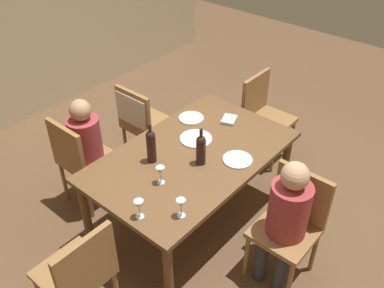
# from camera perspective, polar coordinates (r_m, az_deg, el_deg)

# --- Properties ---
(ground_plane) EXTENTS (10.00, 10.00, 0.00)m
(ground_plane) POSITION_cam_1_polar(r_m,az_deg,el_deg) (3.97, 0.00, -9.95)
(ground_plane) COLOR brown
(dining_table) EXTENTS (1.73, 1.06, 0.75)m
(dining_table) POSITION_cam_1_polar(r_m,az_deg,el_deg) (3.52, 0.00, -2.36)
(dining_table) COLOR brown
(dining_table) RESTS_ON ground_plane
(chair_far_left) EXTENTS (0.44, 0.44, 0.92)m
(chair_far_left) POSITION_cam_1_polar(r_m,az_deg,el_deg) (3.91, -14.85, -1.76)
(chair_far_left) COLOR olive
(chair_far_left) RESTS_ON ground_plane
(chair_near) EXTENTS (0.44, 0.44, 0.92)m
(chair_near) POSITION_cam_1_polar(r_m,az_deg,el_deg) (3.31, 13.29, -9.83)
(chair_near) COLOR olive
(chair_near) RESTS_ON ground_plane
(chair_right_end) EXTENTS (0.44, 0.44, 0.92)m
(chair_right_end) POSITION_cam_1_polar(r_m,az_deg,el_deg) (4.48, 9.56, 4.32)
(chair_right_end) COLOR olive
(chair_right_end) RESTS_ON ground_plane
(chair_far_right) EXTENTS (0.46, 0.44, 0.92)m
(chair_far_right) POSITION_cam_1_polar(r_m,az_deg,el_deg) (4.24, -7.06, 3.55)
(chair_far_right) COLOR olive
(chair_far_right) RESTS_ON ground_plane
(chair_left_end) EXTENTS (0.44, 0.44, 0.92)m
(chair_left_end) POSITION_cam_1_polar(r_m,az_deg,el_deg) (3.00, -14.93, -16.39)
(chair_left_end) COLOR olive
(chair_left_end) RESTS_ON ground_plane
(person_woman_host) EXTENTS (0.33, 0.28, 1.08)m
(person_woman_host) POSITION_cam_1_polar(r_m,az_deg,el_deg) (3.90, -13.77, 0.14)
(person_woman_host) COLOR #33333D
(person_woman_host) RESTS_ON ground_plane
(person_man_bearded) EXTENTS (0.34, 0.30, 1.12)m
(person_man_bearded) POSITION_cam_1_polar(r_m,az_deg,el_deg) (3.15, 12.55, -9.56)
(person_man_bearded) COLOR #33333D
(person_man_bearded) RESTS_ON ground_plane
(wine_bottle_tall_green) EXTENTS (0.08, 0.08, 0.35)m
(wine_bottle_tall_green) POSITION_cam_1_polar(r_m,az_deg,el_deg) (3.32, -5.53, -0.16)
(wine_bottle_tall_green) COLOR black
(wine_bottle_tall_green) RESTS_ON dining_table
(wine_bottle_dark_red) EXTENTS (0.08, 0.08, 0.33)m
(wine_bottle_dark_red) POSITION_cam_1_polar(r_m,az_deg,el_deg) (3.29, 1.21, -0.66)
(wine_bottle_dark_red) COLOR black
(wine_bottle_dark_red) RESTS_ON dining_table
(wine_glass_near_left) EXTENTS (0.07, 0.07, 0.15)m
(wine_glass_near_left) POSITION_cam_1_polar(r_m,az_deg,el_deg) (2.87, -1.50, -8.16)
(wine_glass_near_left) COLOR silver
(wine_glass_near_left) RESTS_ON dining_table
(wine_glass_centre) EXTENTS (0.07, 0.07, 0.15)m
(wine_glass_centre) POSITION_cam_1_polar(r_m,az_deg,el_deg) (3.13, -4.28, -3.74)
(wine_glass_centre) COLOR silver
(wine_glass_centre) RESTS_ON dining_table
(wine_glass_near_right) EXTENTS (0.07, 0.07, 0.15)m
(wine_glass_near_right) POSITION_cam_1_polar(r_m,az_deg,el_deg) (2.89, -7.17, -8.22)
(wine_glass_near_right) COLOR silver
(wine_glass_near_right) RESTS_ON dining_table
(dinner_plate_host) EXTENTS (0.28, 0.28, 0.01)m
(dinner_plate_host) POSITION_cam_1_polar(r_m,az_deg,el_deg) (3.63, 0.54, 0.72)
(dinner_plate_host) COLOR white
(dinner_plate_host) RESTS_ON dining_table
(dinner_plate_guest_left) EXTENTS (0.23, 0.23, 0.01)m
(dinner_plate_guest_left) POSITION_cam_1_polar(r_m,az_deg,el_deg) (3.90, -0.12, 3.52)
(dinner_plate_guest_left) COLOR silver
(dinner_plate_guest_left) RESTS_ON dining_table
(dinner_plate_guest_right) EXTENTS (0.24, 0.24, 0.01)m
(dinner_plate_guest_right) POSITION_cam_1_polar(r_m,az_deg,el_deg) (3.42, 6.16, -2.11)
(dinner_plate_guest_right) COLOR white
(dinner_plate_guest_right) RESTS_ON dining_table
(folded_napkin) EXTENTS (0.19, 0.17, 0.03)m
(folded_napkin) POSITION_cam_1_polar(r_m,az_deg,el_deg) (3.88, 5.02, 3.28)
(folded_napkin) COLOR #ADC6D6
(folded_napkin) RESTS_ON dining_table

